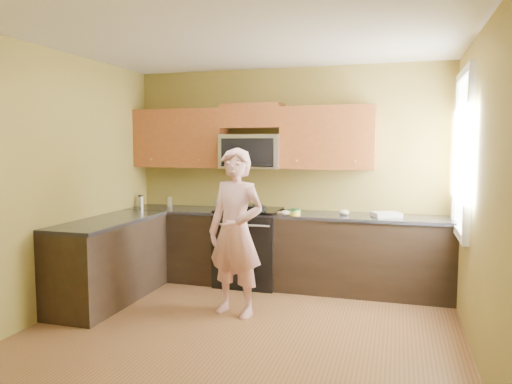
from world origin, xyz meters
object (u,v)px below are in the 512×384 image
at_px(stove, 249,246).
at_px(frying_pan, 255,210).
at_px(microwave, 252,168).
at_px(woman, 236,232).
at_px(travel_mug, 141,207).
at_px(butter_tub, 295,215).

bearing_deg(stove, frying_pan, -46.29).
distance_m(microwave, woman, 1.36).
distance_m(stove, travel_mug, 1.56).
bearing_deg(travel_mug, woman, -32.37).
distance_m(woman, frying_pan, 0.97).
relative_size(stove, butter_tub, 7.27).
bearing_deg(microwave, travel_mug, -174.86).
bearing_deg(woman, frying_pan, 108.93).
relative_size(butter_tub, travel_mug, 0.82).
distance_m(woman, butter_tub, 0.99).
bearing_deg(butter_tub, frying_pan, 172.81).
xyz_separation_m(woman, butter_tub, (0.42, 0.90, 0.07)).
xyz_separation_m(frying_pan, travel_mug, (-1.62, 0.11, -0.03)).
relative_size(frying_pan, butter_tub, 3.45).
distance_m(frying_pan, travel_mug, 1.62).
relative_size(stove, woman, 0.56).
relative_size(stove, frying_pan, 2.11).
bearing_deg(woman, travel_mug, 161.98).
height_order(microwave, woman, woman).
bearing_deg(frying_pan, travel_mug, 162.40).
xyz_separation_m(stove, travel_mug, (-1.50, -0.01, 0.45)).
height_order(microwave, frying_pan, microwave).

